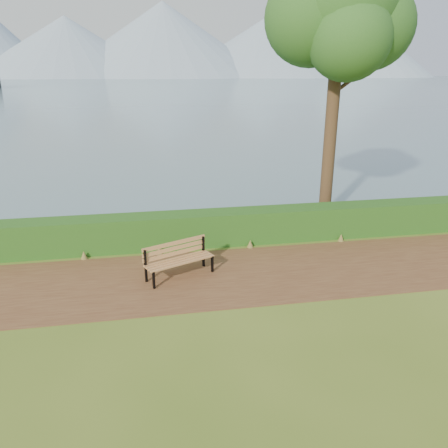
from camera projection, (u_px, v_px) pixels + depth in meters
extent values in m
plane|color=#4B621C|center=(207.00, 282.00, 10.92)|extent=(140.00, 140.00, 0.00)
cube|color=#522F1C|center=(205.00, 277.00, 11.20)|extent=(40.00, 3.40, 0.01)
cube|color=#1B4614|center=(195.00, 229.00, 13.17)|extent=(32.00, 0.85, 1.00)
cube|color=#445C6D|center=(144.00, 81.00, 252.42)|extent=(700.00, 510.00, 0.00)
cone|color=#7E93A8|center=(67.00, 47.00, 359.84)|extent=(160.00, 160.00, 48.00)
cone|color=#7E93A8|center=(164.00, 40.00, 380.21)|extent=(190.00, 190.00, 62.00)
cone|color=#7E93A8|center=(265.00, 48.00, 392.63)|extent=(170.00, 170.00, 50.00)
cone|color=#7E93A8|center=(354.00, 45.00, 415.67)|extent=(150.00, 150.00, 58.00)
cone|color=#7E93A8|center=(130.00, 57.00, 402.87)|extent=(120.00, 120.00, 35.00)
cone|color=#7E93A8|center=(298.00, 55.00, 424.20)|extent=(130.00, 130.00, 40.00)
cube|color=black|center=(154.00, 280.00, 10.54)|extent=(0.07, 0.08, 0.45)
cube|color=black|center=(146.00, 266.00, 10.81)|extent=(0.07, 0.08, 0.86)
cube|color=black|center=(149.00, 270.00, 10.64)|extent=(0.26, 0.50, 0.05)
cube|color=black|center=(212.00, 264.00, 11.42)|extent=(0.07, 0.08, 0.45)
cube|color=black|center=(203.00, 252.00, 11.70)|extent=(0.07, 0.08, 0.86)
cube|color=black|center=(208.00, 255.00, 11.53)|extent=(0.26, 0.50, 0.05)
cube|color=#A26E3E|center=(183.00, 263.00, 10.93)|extent=(1.68, 0.81, 0.03)
cube|color=#A26E3E|center=(181.00, 262.00, 11.03)|extent=(1.68, 0.81, 0.03)
cube|color=#A26E3E|center=(178.00, 260.00, 11.13)|extent=(1.68, 0.81, 0.03)
cube|color=#A26E3E|center=(176.00, 258.00, 11.23)|extent=(1.68, 0.81, 0.03)
cube|color=#A26E3E|center=(175.00, 253.00, 11.23)|extent=(1.66, 0.77, 0.10)
cube|color=#A26E3E|center=(175.00, 248.00, 11.19)|extent=(1.66, 0.77, 0.10)
cube|color=#A26E3E|center=(174.00, 243.00, 11.14)|extent=(1.66, 0.77, 0.10)
cylinder|color=#3A2217|center=(332.00, 109.00, 14.53)|extent=(0.42, 0.42, 7.63)
sphere|color=#194717|center=(341.00, 3.00, 13.48)|extent=(3.60, 3.60, 3.60)
sphere|color=#194717|center=(370.00, 26.00, 13.76)|extent=(2.76, 2.76, 2.76)
sphere|color=#194717|center=(312.00, 18.00, 13.61)|extent=(2.97, 2.97, 2.97)
sphere|color=#194717|center=(349.00, 38.00, 13.08)|extent=(2.54, 2.54, 2.54)
cylinder|color=#3A2217|center=(348.00, 82.00, 14.33)|extent=(1.11, 0.13, 0.83)
cylinder|color=#3A2217|center=(322.00, 65.00, 14.10)|extent=(0.86, 0.40, 0.76)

